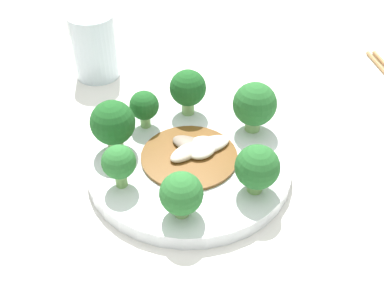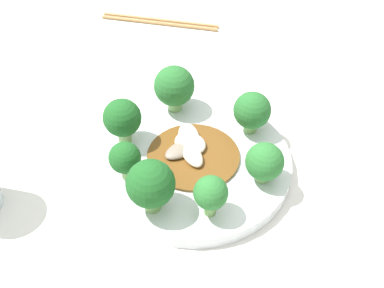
{
  "view_description": "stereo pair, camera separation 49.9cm",
  "coord_description": "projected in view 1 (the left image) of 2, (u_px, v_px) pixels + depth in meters",
  "views": [
    {
      "loc": [
        -0.29,
        -0.36,
        1.12
      ],
      "look_at": [
        0.0,
        -0.03,
        0.76
      ],
      "focal_mm": 42.0,
      "sensor_mm": 36.0,
      "label": 1
    },
    {
      "loc": [
        -0.39,
        0.13,
        1.17
      ],
      "look_at": [
        0.0,
        -0.03,
        0.76
      ],
      "focal_mm": 42.0,
      "sensor_mm": 36.0,
      "label": 2
    }
  ],
  "objects": [
    {
      "name": "broccoli_west",
      "position": [
        119.0,
        163.0,
        0.52
      ],
      "size": [
        0.04,
        0.04,
        0.06
      ],
      "color": "#7AAD5B",
      "rests_on": "plate"
    },
    {
      "name": "plate",
      "position": [
        192.0,
        162.0,
        0.59
      ],
      "size": [
        0.26,
        0.26,
        0.02
      ],
      "color": "silver",
      "rests_on": "table"
    },
    {
      "name": "broccoli_south",
      "position": [
        257.0,
        168.0,
        0.51
      ],
      "size": [
        0.05,
        0.05,
        0.06
      ],
      "color": "#7AAD5B",
      "rests_on": "plate"
    },
    {
      "name": "stirfry_center",
      "position": [
        196.0,
        150.0,
        0.58
      ],
      "size": [
        0.12,
        0.12,
        0.02
      ],
      "color": "brown",
      "rests_on": "plate"
    },
    {
      "name": "broccoli_northwest",
      "position": [
        113.0,
        123.0,
        0.56
      ],
      "size": [
        0.06,
        0.06,
        0.07
      ],
      "color": "#7AAD5B",
      "rests_on": "plate"
    },
    {
      "name": "broccoli_southwest",
      "position": [
        181.0,
        194.0,
        0.48
      ],
      "size": [
        0.05,
        0.05,
        0.06
      ],
      "color": "#89B76B",
      "rests_on": "plate"
    },
    {
      "name": "broccoli_northeast",
      "position": [
        188.0,
        89.0,
        0.63
      ],
      "size": [
        0.05,
        0.05,
        0.07
      ],
      "color": "#89B76B",
      "rests_on": "plate"
    },
    {
      "name": "broccoli_north",
      "position": [
        142.0,
        107.0,
        0.61
      ],
      "size": [
        0.04,
        0.04,
        0.05
      ],
      "color": "#89B76B",
      "rests_on": "plate"
    },
    {
      "name": "broccoli_east",
      "position": [
        255.0,
        105.0,
        0.6
      ],
      "size": [
        0.06,
        0.06,
        0.07
      ],
      "color": "#89B76B",
      "rests_on": "plate"
    },
    {
      "name": "drinking_glass",
      "position": [
        95.0,
        47.0,
        0.74
      ],
      "size": [
        0.07,
        0.07,
        0.11
      ],
      "color": "silver",
      "rests_on": "table"
    }
  ]
}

